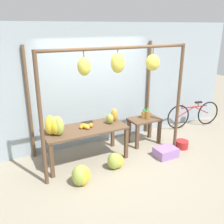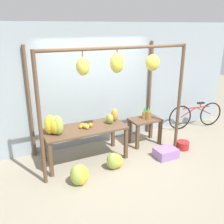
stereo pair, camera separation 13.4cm
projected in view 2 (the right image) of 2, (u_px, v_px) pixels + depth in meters
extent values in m
plane|color=gray|center=(121.00, 167.00, 5.08)|extent=(20.00, 20.00, 0.00)
cube|color=#99A8B2|center=(94.00, 86.00, 5.77)|extent=(8.00, 0.08, 2.80)
cylinder|color=brown|center=(40.00, 122.00, 4.19)|extent=(0.07, 0.07, 2.38)
cylinder|color=brown|center=(179.00, 100.00, 5.41)|extent=(0.07, 0.07, 2.38)
cylinder|color=brown|center=(29.00, 104.00, 5.15)|extent=(0.07, 0.07, 2.38)
cylinder|color=brown|center=(150.00, 89.00, 6.37)|extent=(0.07, 0.07, 2.38)
cylinder|color=brown|center=(119.00, 48.00, 4.42)|extent=(2.97, 0.06, 0.06)
cylinder|color=brown|center=(83.00, 54.00, 4.16)|extent=(0.02, 0.02, 0.10)
ellipsoid|color=gold|center=(83.00, 66.00, 4.23)|extent=(0.23, 0.21, 0.31)
cylinder|color=brown|center=(117.00, 51.00, 4.42)|extent=(0.02, 0.02, 0.05)
ellipsoid|color=gold|center=(117.00, 63.00, 4.49)|extent=(0.26, 0.24, 0.37)
cylinder|color=brown|center=(153.00, 51.00, 4.75)|extent=(0.02, 0.02, 0.12)
ellipsoid|color=gold|center=(153.00, 63.00, 4.82)|extent=(0.28, 0.25, 0.32)
cube|color=brown|center=(85.00, 129.00, 5.13)|extent=(1.70, 0.73, 0.04)
cube|color=brown|center=(51.00, 160.00, 4.65)|extent=(0.07, 0.07, 0.69)
cube|color=brown|center=(126.00, 143.00, 5.31)|extent=(0.07, 0.07, 0.69)
cube|color=brown|center=(44.00, 146.00, 5.19)|extent=(0.07, 0.07, 0.69)
cube|color=brown|center=(113.00, 133.00, 5.85)|extent=(0.07, 0.07, 0.69)
cube|color=brown|center=(145.00, 120.00, 5.91)|extent=(0.73, 0.48, 0.04)
cube|color=brown|center=(137.00, 137.00, 5.72)|extent=(0.07, 0.07, 0.59)
cube|color=brown|center=(160.00, 132.00, 5.98)|extent=(0.07, 0.07, 0.59)
cube|color=brown|center=(129.00, 131.00, 6.04)|extent=(0.07, 0.07, 0.59)
cube|color=brown|center=(151.00, 127.00, 6.30)|extent=(0.07, 0.07, 0.59)
ellipsoid|color=yellow|center=(56.00, 125.00, 4.78)|extent=(0.31, 0.33, 0.35)
ellipsoid|color=gold|center=(57.00, 124.00, 4.86)|extent=(0.31, 0.30, 0.34)
ellipsoid|color=yellow|center=(50.00, 125.00, 4.78)|extent=(0.32, 0.32, 0.38)
ellipsoid|color=#9EB247|center=(55.00, 125.00, 4.77)|extent=(0.25, 0.23, 0.36)
ellipsoid|color=#9EB247|center=(58.00, 126.00, 4.74)|extent=(0.21, 0.23, 0.37)
sphere|color=orange|center=(86.00, 126.00, 5.13)|extent=(0.08, 0.08, 0.08)
sphere|color=orange|center=(82.00, 125.00, 5.14)|extent=(0.08, 0.08, 0.08)
sphere|color=orange|center=(86.00, 126.00, 5.11)|extent=(0.09, 0.09, 0.09)
sphere|color=orange|center=(83.00, 125.00, 5.13)|extent=(0.09, 0.09, 0.09)
sphere|color=orange|center=(87.00, 126.00, 5.09)|extent=(0.09, 0.09, 0.09)
sphere|color=orange|center=(81.00, 127.00, 5.08)|extent=(0.07, 0.07, 0.07)
sphere|color=orange|center=(84.00, 126.00, 5.11)|extent=(0.08, 0.08, 0.08)
sphere|color=orange|center=(86.00, 126.00, 5.07)|extent=(0.09, 0.09, 0.09)
sphere|color=orange|center=(87.00, 127.00, 5.04)|extent=(0.07, 0.07, 0.07)
sphere|color=orange|center=(91.00, 125.00, 5.14)|extent=(0.09, 0.09, 0.09)
cylinder|color=#B27F38|center=(145.00, 115.00, 5.90)|extent=(0.14, 0.14, 0.17)
cone|color=#337538|center=(145.00, 110.00, 5.85)|extent=(0.10, 0.10, 0.10)
cylinder|color=olive|center=(148.00, 115.00, 5.85)|extent=(0.14, 0.14, 0.19)
cone|color=#337538|center=(148.00, 109.00, 5.81)|extent=(0.10, 0.10, 0.10)
ellipsoid|color=yellow|center=(81.00, 175.00, 4.51)|extent=(0.40, 0.39, 0.33)
ellipsoid|color=gold|center=(80.00, 174.00, 4.52)|extent=(0.38, 0.37, 0.35)
ellipsoid|color=#9EB247|center=(77.00, 175.00, 4.45)|extent=(0.32, 0.34, 0.38)
ellipsoid|color=gold|center=(81.00, 177.00, 4.45)|extent=(0.21, 0.23, 0.34)
ellipsoid|color=gold|center=(116.00, 161.00, 5.00)|extent=(0.31, 0.33, 0.30)
ellipsoid|color=#9EB247|center=(113.00, 161.00, 4.95)|extent=(0.34, 0.32, 0.35)
cube|color=#9970B7|center=(166.00, 153.00, 5.42)|extent=(0.47, 0.35, 0.20)
cylinder|color=#AD2323|center=(183.00, 145.00, 5.79)|extent=(0.29, 0.29, 0.18)
torus|color=black|center=(210.00, 114.00, 7.10)|extent=(0.68, 0.13, 0.68)
torus|color=black|center=(180.00, 118.00, 6.82)|extent=(0.68, 0.13, 0.68)
cylinder|color=maroon|center=(196.00, 107.00, 6.88)|extent=(0.84, 0.15, 0.03)
cylinder|color=maroon|center=(204.00, 111.00, 6.99)|extent=(0.51, 0.10, 0.27)
cylinder|color=maroon|center=(188.00, 112.00, 6.85)|extent=(0.51, 0.10, 0.27)
cylinder|color=maroon|center=(201.00, 105.00, 6.90)|extent=(0.02, 0.02, 0.10)
cube|color=black|center=(201.00, 103.00, 6.87)|extent=(0.21, 0.11, 0.04)
cylinder|color=maroon|center=(184.00, 107.00, 6.75)|extent=(0.02, 0.02, 0.10)
ellipsoid|color=gold|center=(114.00, 115.00, 5.45)|extent=(0.19, 0.19, 0.28)
ellipsoid|color=gold|center=(114.00, 115.00, 5.48)|extent=(0.18, 0.16, 0.24)
ellipsoid|color=#93A33D|center=(110.00, 119.00, 5.31)|extent=(0.19, 0.21, 0.22)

